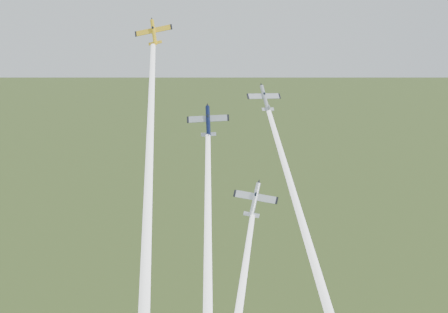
% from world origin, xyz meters
% --- Properties ---
extents(plane_yellow, '(9.15, 6.36, 8.01)m').
position_xyz_m(plane_yellow, '(-14.66, 2.93, 115.57)').
color(plane_yellow, yellow).
extents(smoke_trail_yellow, '(6.56, 51.46, 60.99)m').
position_xyz_m(smoke_trail_yellow, '(-12.46, -23.84, 83.38)').
color(smoke_trail_yellow, white).
extents(plane_navy, '(9.15, 6.92, 7.75)m').
position_xyz_m(plane_navy, '(-3.35, -2.48, 98.41)').
color(plane_navy, '#0B1333').
extents(smoke_trail_navy, '(5.01, 44.93, 53.11)m').
position_xyz_m(smoke_trail_navy, '(-1.95, -26.02, 70.15)').
color(smoke_trail_navy, white).
extents(plane_silver_right, '(9.14, 8.45, 6.93)m').
position_xyz_m(plane_silver_right, '(8.12, 4.42, 102.04)').
color(plane_silver_right, '#AEB4BD').
extents(smoke_trail_silver_right, '(21.89, 46.47, 58.81)m').
position_xyz_m(smoke_trail_silver_right, '(18.44, -19.40, 70.94)').
color(smoke_trail_silver_right, white).
extents(plane_silver_low, '(10.29, 8.03, 8.24)m').
position_xyz_m(plane_silver_low, '(6.12, -11.09, 84.91)').
color(plane_silver_low, silver).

